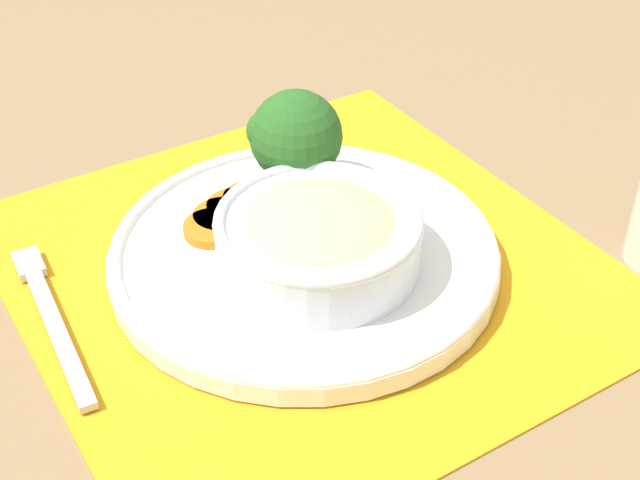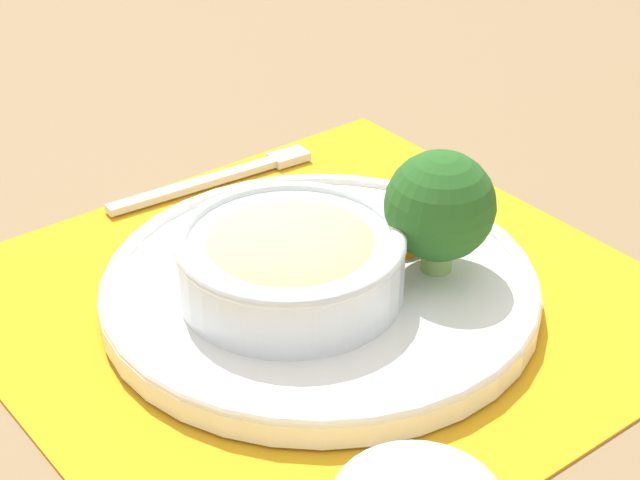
% 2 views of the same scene
% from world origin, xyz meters
% --- Properties ---
extents(ground_plane, '(4.00, 4.00, 0.00)m').
position_xyz_m(ground_plane, '(0.00, 0.00, 0.00)').
color(ground_plane, '#8C704C').
extents(placemat, '(0.45, 0.46, 0.00)m').
position_xyz_m(placemat, '(0.00, 0.00, 0.00)').
color(placemat, orange).
rests_on(placemat, ground_plane).
extents(plate, '(0.30, 0.30, 0.02)m').
position_xyz_m(plate, '(0.00, 0.00, 0.02)').
color(plate, white).
rests_on(plate, placemat).
extents(bowl, '(0.15, 0.15, 0.05)m').
position_xyz_m(bowl, '(0.00, -0.02, 0.05)').
color(bowl, silver).
rests_on(bowl, plate).
extents(broccoli_floret, '(0.08, 0.08, 0.09)m').
position_xyz_m(broccoli_floret, '(0.03, 0.08, 0.07)').
color(broccoli_floret, '#84AD5B').
rests_on(broccoli_floret, plate).
extents(carrot_slice_near, '(0.05, 0.05, 0.01)m').
position_xyz_m(carrot_slice_near, '(-0.01, 0.07, 0.02)').
color(carrot_slice_near, orange).
rests_on(carrot_slice_near, plate).
extents(carrot_slice_middle, '(0.05, 0.05, 0.01)m').
position_xyz_m(carrot_slice_middle, '(-0.03, 0.07, 0.02)').
color(carrot_slice_middle, orange).
rests_on(carrot_slice_middle, plate).
extents(carrot_slice_far, '(0.05, 0.05, 0.01)m').
position_xyz_m(carrot_slice_far, '(-0.04, 0.06, 0.02)').
color(carrot_slice_far, orange).
rests_on(carrot_slice_far, plate).
extents(carrot_slice_extra, '(0.05, 0.05, 0.01)m').
position_xyz_m(carrot_slice_extra, '(-0.05, 0.05, 0.02)').
color(carrot_slice_extra, orange).
rests_on(carrot_slice_extra, plate).
extents(fork, '(0.02, 0.18, 0.01)m').
position_xyz_m(fork, '(-0.19, 0.04, 0.01)').
color(fork, silver).
rests_on(fork, placemat).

